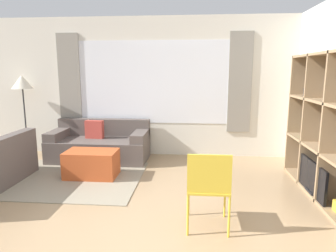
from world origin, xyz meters
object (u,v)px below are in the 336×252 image
at_px(shelving_unit, 327,128).
at_px(floor_lamp, 22,86).
at_px(couch_main, 100,145).
at_px(folding_chair, 208,184).
at_px(ottoman, 92,164).

xyz_separation_m(shelving_unit, floor_lamp, (-5.11, 1.47, 0.48)).
relative_size(couch_main, floor_lamp, 1.14).
xyz_separation_m(couch_main, folding_chair, (1.94, -2.44, 0.24)).
bearing_deg(folding_chair, ottoman, -39.72).
bearing_deg(ottoman, couch_main, 99.98).
relative_size(floor_lamp, folding_chair, 1.84).
height_order(ottoman, floor_lamp, floor_lamp).
distance_m(ottoman, folding_chair, 2.32).
height_order(shelving_unit, couch_main, shelving_unit).
distance_m(couch_main, floor_lamp, 1.92).
bearing_deg(couch_main, folding_chair, -51.50).
distance_m(couch_main, folding_chair, 3.12).
relative_size(shelving_unit, floor_lamp, 1.25).
relative_size(shelving_unit, folding_chair, 2.31).
distance_m(couch_main, ottoman, 0.99).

